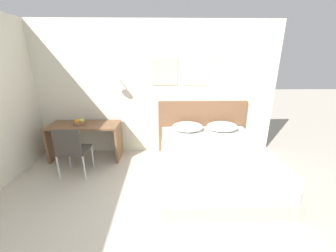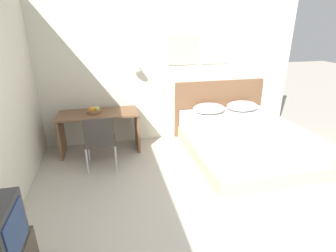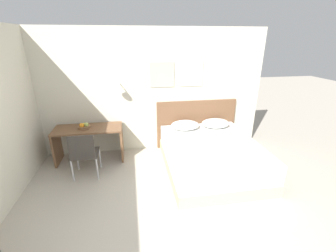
% 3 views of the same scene
% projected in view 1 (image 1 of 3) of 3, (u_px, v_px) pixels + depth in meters
% --- Properties ---
extents(wall_back, '(5.26, 0.31, 2.65)m').
position_uv_depth(wall_back, '(148.00, 90.00, 4.20)').
color(wall_back, beige).
rests_on(wall_back, ground_plane).
extents(bed, '(1.73, 2.10, 0.57)m').
position_uv_depth(bed, '(212.00, 162.00, 3.48)').
color(bed, '#B2C693').
rests_on(bed, ground_plane).
extents(headboard, '(1.85, 0.06, 1.11)m').
position_uv_depth(headboard, '(202.00, 126.00, 4.41)').
color(headboard, brown).
rests_on(headboard, ground_plane).
extents(pillow_left, '(0.61, 0.48, 0.17)m').
position_uv_depth(pillow_left, '(187.00, 127.00, 4.07)').
color(pillow_left, white).
rests_on(pillow_left, bed).
extents(pillow_right, '(0.61, 0.48, 0.17)m').
position_uv_depth(pillow_right, '(222.00, 126.00, 4.09)').
color(pillow_right, white).
rests_on(pillow_right, bed).
extents(folded_towel_near_foot, '(0.32, 0.28, 0.06)m').
position_uv_depth(folded_towel_near_foot, '(211.00, 153.00, 3.08)').
color(folded_towel_near_foot, white).
rests_on(folded_towel_near_foot, bed).
extents(desk, '(1.35, 0.58, 0.72)m').
position_uv_depth(desk, '(85.00, 134.00, 4.08)').
color(desk, brown).
rests_on(desk, ground_plane).
extents(desk_chair, '(0.47, 0.47, 0.89)m').
position_uv_depth(desk_chair, '(71.00, 148.00, 3.43)').
color(desk_chair, '#3D3833').
rests_on(desk_chair, ground_plane).
extents(fruit_bowl, '(0.24, 0.24, 0.13)m').
position_uv_depth(fruit_bowl, '(80.00, 122.00, 3.98)').
color(fruit_bowl, brown).
rests_on(fruit_bowl, desk).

